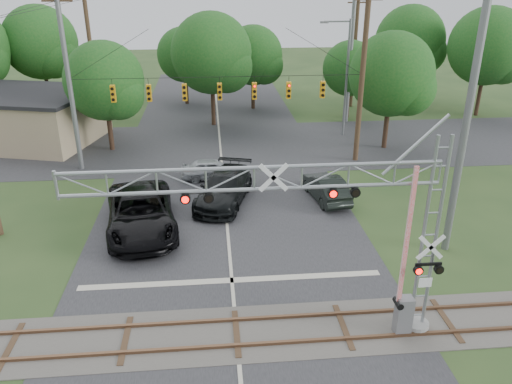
{
  "coord_description": "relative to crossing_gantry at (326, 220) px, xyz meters",
  "views": [
    {
      "loc": [
        -0.65,
        -12.68,
        12.08
      ],
      "look_at": [
        1.23,
        7.5,
        3.26
      ],
      "focal_mm": 35.0,
      "sensor_mm": 36.0,
      "label": 1
    }
  ],
  "objects": [
    {
      "name": "sedan_silver",
      "position": [
        -3.69,
        15.74,
        -4.06
      ],
      "size": [
        3.92,
        1.59,
        1.33
      ],
      "primitive_type": "imported",
      "rotation": [
        0.0,
        0.0,
        1.58
      ],
      "color": "#A3A8AB",
      "rests_on": "ground"
    },
    {
      "name": "suv_dark",
      "position": [
        2.9,
        11.94,
        -3.99
      ],
      "size": [
        2.24,
        4.65,
        1.47
      ],
      "primitive_type": "imported",
      "rotation": [
        0.0,
        0.0,
        3.3
      ],
      "color": "black",
      "rests_on": "ground"
    },
    {
      "name": "car_dark",
      "position": [
        -3.04,
        12.06,
        -3.85
      ],
      "size": [
        4.04,
        6.45,
        1.74
      ],
      "primitive_type": "imported",
      "rotation": [
        0.0,
        0.0,
        -0.29
      ],
      "color": "black",
      "rests_on": "ground"
    },
    {
      "name": "streetlight",
      "position": [
        6.98,
        24.48,
        0.37
      ],
      "size": [
        2.43,
        0.25,
        9.1
      ],
      "color": "slate",
      "rests_on": "ground"
    },
    {
      "name": "road_cross",
      "position": [
        -3.0,
        22.36,
        -4.71
      ],
      "size": [
        90.0,
        12.0,
        0.02
      ],
      "primitive_type": "cube",
      "color": "#2A2A2C",
      "rests_on": "ground"
    },
    {
      "name": "treeline",
      "position": [
        -3.78,
        31.79,
        1.13
      ],
      "size": [
        54.88,
        25.16,
        9.77
      ],
      "color": "#362418",
      "rests_on": "ground"
    },
    {
      "name": "railroad_track",
      "position": [
        -3.0,
        0.36,
        -4.69
      ],
      "size": [
        90.0,
        3.2,
        0.17
      ],
      "color": "#4E4943",
      "rests_on": "ground"
    },
    {
      "name": "pickup_black",
      "position": [
        -7.36,
        8.95,
        -3.72
      ],
      "size": [
        4.37,
        7.61,
        2.0
      ],
      "primitive_type": "imported",
      "rotation": [
        0.0,
        0.0,
        0.15
      ],
      "color": "black",
      "rests_on": "ground"
    },
    {
      "name": "utility_poles",
      "position": [
        0.27,
        20.81,
        1.29
      ],
      "size": [
        26.93,
        28.62,
        13.51
      ],
      "color": "#402A1D",
      "rests_on": "ground"
    },
    {
      "name": "ground",
      "position": [
        -3.0,
        -1.64,
        -4.72
      ],
      "size": [
        160.0,
        160.0,
        0.0
      ],
      "primitive_type": "plane",
      "color": "#29421E",
      "rests_on": "ground"
    },
    {
      "name": "crossing_gantry",
      "position": [
        0.0,
        0.0,
        0.0
      ],
      "size": [
        12.59,
        0.96,
        7.51
      ],
      "color": "gray",
      "rests_on": "ground"
    },
    {
      "name": "road_main",
      "position": [
        -3.0,
        8.36,
        -4.71
      ],
      "size": [
        14.0,
        90.0,
        0.02
      ],
      "primitive_type": "cube",
      "color": "#2A2A2C",
      "rests_on": "ground"
    },
    {
      "name": "traffic_signal_span",
      "position": [
        -2.12,
        18.36,
        0.89
      ],
      "size": [
        19.34,
        0.36,
        11.5
      ],
      "color": "slate",
      "rests_on": "ground"
    }
  ]
}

